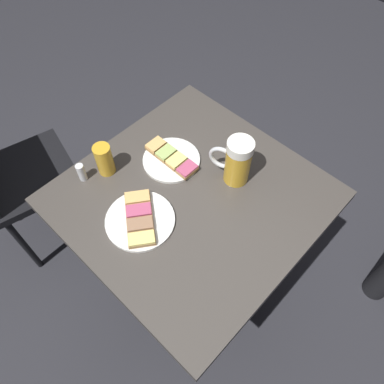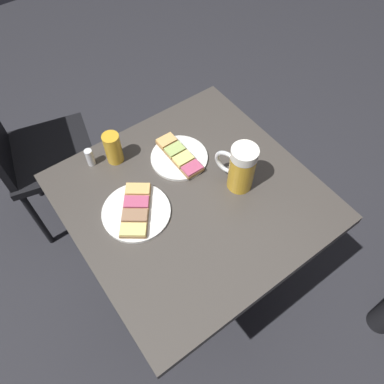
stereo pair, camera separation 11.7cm
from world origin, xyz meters
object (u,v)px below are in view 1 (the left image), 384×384
Objects in this scene: beer_mug at (237,161)px; beer_glass_small at (104,160)px; salt_shaker at (81,172)px; cafe_chair at (4,171)px; plate_near at (171,159)px; plate_far at (140,219)px.

beer_mug reaches higher than beer_glass_small.
salt_shaker is 0.07× the size of cafe_chair.
beer_glass_small is at bearing 38.04° from cafe_chair.
plate_far is (0.10, -0.23, -0.00)m from plate_near.
cafe_chair is at bearing -167.22° from plate_far.
beer_glass_small is at bearing -140.23° from beer_mug.
beer_glass_small is (-0.33, -0.27, -0.03)m from beer_mug.
beer_mug is 0.42m from beer_glass_small.
beer_mug is 0.50m from salt_shaker.
salt_shaker is 0.54m from cafe_chair.
plate_far is 1.25× the size of beer_mug.
salt_shaker is at bearing -175.45° from plate_far.
plate_far is 3.22× the size of salt_shaker.
plate_far is 1.87× the size of beer_glass_small.
cafe_chair is (-0.70, -0.16, -0.24)m from plate_far.
cafe_chair reaches higher than plate_far.
cafe_chair reaches higher than beer_mug.
cafe_chair is (-0.48, -0.21, -0.29)m from beer_glass_small.
salt_shaker is (-0.36, -0.35, -0.05)m from beer_mug.
plate_far is 0.35m from beer_mug.
beer_mug is at bearing 45.01° from cafe_chair.
salt_shaker is (-0.16, -0.25, 0.02)m from plate_near.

